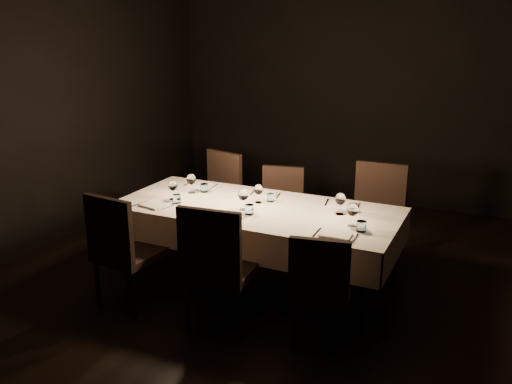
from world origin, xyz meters
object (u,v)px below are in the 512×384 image
at_px(dining_table, 256,215).
at_px(chair_far_right, 376,213).
at_px(chair_near_center, 217,263).
at_px(chair_far_left, 217,194).
at_px(chair_near_left, 122,247).
at_px(chair_far_center, 281,207).
at_px(chair_near_right, 320,285).

xyz_separation_m(dining_table, chair_far_right, (0.89, 0.86, -0.12)).
distance_m(chair_near_center, chair_far_left, 1.89).
xyz_separation_m(dining_table, chair_far_left, (-0.85, 0.82, -0.14)).
height_order(chair_near_left, chair_far_left, chair_near_left).
xyz_separation_m(chair_near_center, chair_far_right, (0.83, 1.69, -0.00)).
relative_size(chair_near_center, chair_far_center, 1.14).
distance_m(dining_table, chair_far_left, 1.19).
bearing_deg(chair_far_left, chair_near_center, -46.34).
bearing_deg(chair_far_center, chair_near_right, -69.56).
bearing_deg(chair_far_left, chair_near_left, -74.59).
bearing_deg(chair_far_center, chair_near_left, -125.21).
distance_m(chair_near_center, chair_far_center, 1.65).
xyz_separation_m(chair_far_left, chair_far_right, (1.75, 0.04, 0.02)).
relative_size(chair_near_left, chair_far_left, 1.01).
relative_size(chair_far_left, chair_far_right, 0.96).
xyz_separation_m(chair_near_left, chair_far_right, (1.73, 1.71, 0.01)).
distance_m(dining_table, chair_far_right, 1.24).
height_order(chair_near_center, chair_near_right, chair_near_center).
relative_size(dining_table, chair_near_right, 2.80).
relative_size(dining_table, chair_near_left, 2.49).
bearing_deg(chair_near_center, chair_near_right, -177.69).
xyz_separation_m(dining_table, chair_near_center, (0.06, -0.83, -0.12)).
xyz_separation_m(chair_far_left, chair_far_center, (0.76, -0.00, -0.04)).
relative_size(chair_near_right, chair_far_right, 0.87).
bearing_deg(dining_table, chair_near_left, -134.52).
bearing_deg(chair_near_right, chair_far_center, -68.75).
bearing_deg(chair_far_center, dining_table, -94.61).
xyz_separation_m(chair_near_right, chair_far_right, (0.04, 1.58, 0.07)).
relative_size(chair_near_right, chair_far_left, 0.90).
height_order(chair_near_left, chair_near_right, chair_near_left).
distance_m(chair_near_right, chair_far_left, 2.30).
bearing_deg(chair_far_right, chair_near_right, -93.08).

